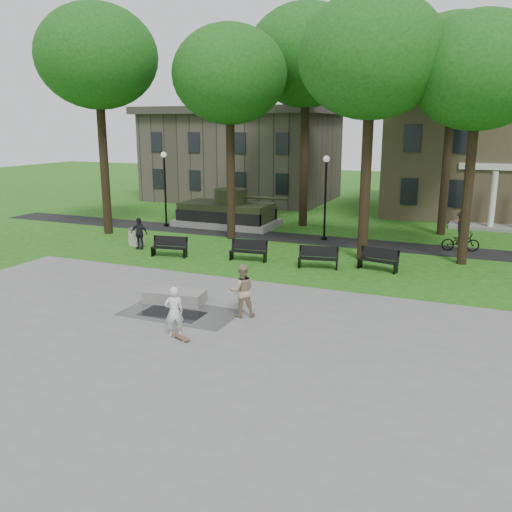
{
  "coord_description": "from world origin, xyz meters",
  "views": [
    {
      "loc": [
        8.77,
        -17.03,
        6.39
      ],
      "look_at": [
        0.74,
        1.83,
        1.4
      ],
      "focal_mm": 38.0,
      "sensor_mm": 36.0,
      "label": 1
    }
  ],
  "objects_px": {
    "friend_watching": "(242,290)",
    "trash_bin": "(136,237)",
    "park_bench_0": "(170,246)",
    "concrete_block": "(175,296)",
    "cyclist": "(461,235)",
    "skateboarder": "(174,312)"
  },
  "relations": [
    {
      "from": "cyclist",
      "to": "trash_bin",
      "type": "relative_size",
      "value": 2.18
    },
    {
      "from": "concrete_block",
      "to": "park_bench_0",
      "type": "xyz_separation_m",
      "value": [
        -4.01,
        6.16,
        0.28
      ]
    },
    {
      "from": "concrete_block",
      "to": "trash_bin",
      "type": "relative_size",
      "value": 2.29
    },
    {
      "from": "cyclist",
      "to": "park_bench_0",
      "type": "xyz_separation_m",
      "value": [
        -13.21,
        -6.89,
        -0.33
      ]
    },
    {
      "from": "concrete_block",
      "to": "trash_bin",
      "type": "height_order",
      "value": "trash_bin"
    },
    {
      "from": "skateboarder",
      "to": "friend_watching",
      "type": "bearing_deg",
      "value": -154.9
    },
    {
      "from": "cyclist",
      "to": "friend_watching",
      "type": "bearing_deg",
      "value": 141.22
    },
    {
      "from": "friend_watching",
      "to": "trash_bin",
      "type": "relative_size",
      "value": 1.91
    },
    {
      "from": "park_bench_0",
      "to": "skateboarder",
      "type": "bearing_deg",
      "value": -66.6
    },
    {
      "from": "cyclist",
      "to": "park_bench_0",
      "type": "bearing_deg",
      "value": 103.93
    },
    {
      "from": "park_bench_0",
      "to": "concrete_block",
      "type": "bearing_deg",
      "value": -66.1
    },
    {
      "from": "trash_bin",
      "to": "park_bench_0",
      "type": "bearing_deg",
      "value": -25.43
    },
    {
      "from": "friend_watching",
      "to": "cyclist",
      "type": "bearing_deg",
      "value": -146.0
    },
    {
      "from": "skateboarder",
      "to": "friend_watching",
      "type": "xyz_separation_m",
      "value": [
        1.17,
        2.45,
        0.12
      ]
    },
    {
      "from": "friend_watching",
      "to": "park_bench_0",
      "type": "xyz_separation_m",
      "value": [
        -6.91,
        6.52,
        -0.41
      ]
    },
    {
      "from": "concrete_block",
      "to": "cyclist",
      "type": "distance_m",
      "value": 15.97
    },
    {
      "from": "cyclist",
      "to": "park_bench_0",
      "type": "height_order",
      "value": "cyclist"
    },
    {
      "from": "skateboarder",
      "to": "cyclist",
      "type": "height_order",
      "value": "cyclist"
    },
    {
      "from": "friend_watching",
      "to": "trash_bin",
      "type": "bearing_deg",
      "value": -69.56
    },
    {
      "from": "concrete_block",
      "to": "park_bench_0",
      "type": "relative_size",
      "value": 1.19
    },
    {
      "from": "cyclist",
      "to": "park_bench_0",
      "type": "distance_m",
      "value": 14.9
    },
    {
      "from": "park_bench_0",
      "to": "trash_bin",
      "type": "xyz_separation_m",
      "value": [
        -3.0,
        1.43,
        -0.04
      ]
    }
  ]
}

